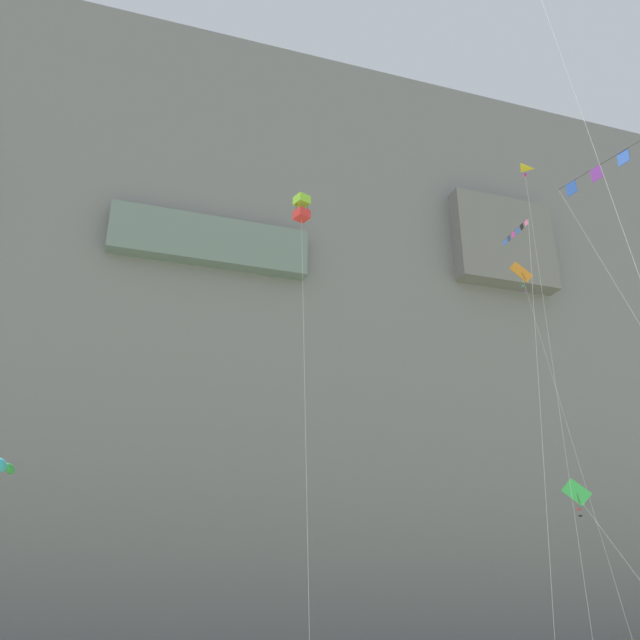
{
  "coord_description": "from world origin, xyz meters",
  "views": [
    {
      "loc": [
        -6.43,
        1.62,
        2.52
      ],
      "look_at": [
        0.73,
        24.17,
        12.69
      ],
      "focal_mm": 37.64,
      "sensor_mm": 36.0,
      "label": 1
    }
  ],
  "objects_px": {
    "kite_box_low_center": "(302,209)",
    "kite_banner_far_left": "(627,168)",
    "kite_diamond_upper_mid": "(524,282)",
    "kite_delta_mid_left": "(528,214)",
    "kite_diamond_mid_right": "(580,498)",
    "kite_banner_high_right": "(521,278)"
  },
  "relations": [
    {
      "from": "kite_box_low_center",
      "to": "kite_diamond_mid_right",
      "type": "height_order",
      "value": "kite_box_low_center"
    },
    {
      "from": "kite_banner_far_left",
      "to": "kite_box_low_center",
      "type": "bearing_deg",
      "value": 140.11
    },
    {
      "from": "kite_box_low_center",
      "to": "kite_delta_mid_left",
      "type": "distance_m",
      "value": 16.15
    },
    {
      "from": "kite_delta_mid_left",
      "to": "kite_diamond_mid_right",
      "type": "xyz_separation_m",
      "value": [
        0.61,
        -0.21,
        -18.01
      ]
    },
    {
      "from": "kite_banner_far_left",
      "to": "kite_delta_mid_left",
      "type": "distance_m",
      "value": 13.35
    },
    {
      "from": "kite_diamond_upper_mid",
      "to": "kite_diamond_mid_right",
      "type": "xyz_separation_m",
      "value": [
        -3.02,
        -6.46,
        -16.64
      ]
    },
    {
      "from": "kite_diamond_upper_mid",
      "to": "kite_banner_high_right",
      "type": "relative_size",
      "value": 1.13
    },
    {
      "from": "kite_banner_far_left",
      "to": "kite_diamond_upper_mid",
      "type": "xyz_separation_m",
      "value": [
        7.05,
        18.0,
        3.96
      ]
    },
    {
      "from": "kite_diamond_mid_right",
      "to": "kite_box_low_center",
      "type": "bearing_deg",
      "value": -175.45
    },
    {
      "from": "kite_banner_far_left",
      "to": "kite_diamond_upper_mid",
      "type": "relative_size",
      "value": 0.82
    },
    {
      "from": "kite_banner_far_left",
      "to": "kite_delta_mid_left",
      "type": "xyz_separation_m",
      "value": [
        3.42,
        11.75,
        5.33
      ]
    },
    {
      "from": "kite_box_low_center",
      "to": "kite_banner_far_left",
      "type": "xyz_separation_m",
      "value": [
        12.26,
        -10.24,
        -1.73
      ]
    },
    {
      "from": "kite_box_low_center",
      "to": "kite_delta_mid_left",
      "type": "relative_size",
      "value": 0.8
    },
    {
      "from": "kite_box_low_center",
      "to": "kite_diamond_upper_mid",
      "type": "xyz_separation_m",
      "value": [
        19.31,
        7.76,
        2.23
      ]
    },
    {
      "from": "kite_diamond_upper_mid",
      "to": "kite_diamond_mid_right",
      "type": "bearing_deg",
      "value": -115.05
    },
    {
      "from": "kite_delta_mid_left",
      "to": "kite_banner_high_right",
      "type": "height_order",
      "value": "kite_delta_mid_left"
    },
    {
      "from": "kite_box_low_center",
      "to": "kite_diamond_mid_right",
      "type": "relative_size",
      "value": 2.55
    },
    {
      "from": "kite_diamond_upper_mid",
      "to": "kite_diamond_mid_right",
      "type": "height_order",
      "value": "kite_diamond_upper_mid"
    },
    {
      "from": "kite_delta_mid_left",
      "to": "kite_diamond_mid_right",
      "type": "bearing_deg",
      "value": -19.13
    },
    {
      "from": "kite_box_low_center",
      "to": "kite_banner_high_right",
      "type": "relative_size",
      "value": 0.99
    },
    {
      "from": "kite_box_low_center",
      "to": "kite_diamond_upper_mid",
      "type": "relative_size",
      "value": 0.88
    },
    {
      "from": "kite_delta_mid_left",
      "to": "kite_diamond_upper_mid",
      "type": "bearing_deg",
      "value": 59.84
    }
  ]
}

